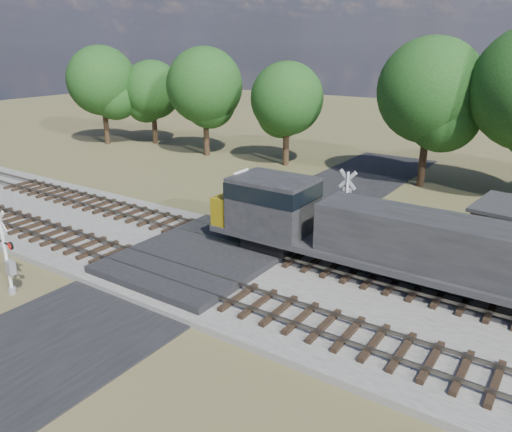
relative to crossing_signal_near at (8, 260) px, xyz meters
The scene contains 9 objects.
ground 8.49m from the crossing_signal_near, 54.64° to the left, with size 160.00×160.00×0.00m, color #50532C.
ballast_bed 16.59m from the crossing_signal_near, 26.20° to the left, with size 140.00×10.00×0.30m, color gray.
road 8.49m from the crossing_signal_near, 54.64° to the left, with size 7.00×60.00×0.08m, color black.
crossing_panel 8.85m from the crossing_signal_near, 56.53° to the left, with size 7.00×9.00×0.62m, color #262628.
track_near 9.36m from the crossing_signal_near, 31.11° to the left, with size 140.00×2.60×0.33m.
track_far 12.67m from the crossing_signal_near, 50.95° to the left, with size 140.00×2.60×0.33m.
crossing_signal_near is the anchor object (origin of this frame).
crossing_signal_far 16.59m from the crossing_signal_near, 54.95° to the left, with size 1.69×0.39×4.19m.
treeline 31.45m from the crossing_signal_near, 62.91° to the left, with size 82.07×11.97×11.85m.
Camera 1 is at (15.10, -17.03, 10.53)m, focal length 35.00 mm.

